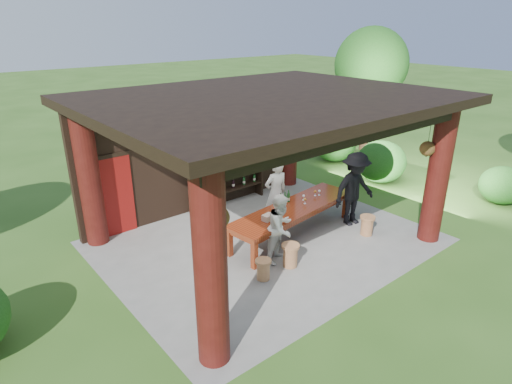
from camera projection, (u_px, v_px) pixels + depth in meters
ground at (266, 241)px, 10.34m from camera, size 90.00×90.00×0.00m
pavilion at (255, 152)px, 9.85m from camera, size 7.50×6.00×3.60m
wine_shelf at (227, 169)px, 12.08m from camera, size 2.37×0.36×2.08m
tasting_table at (293, 211)px, 10.40m from camera, size 3.87×1.43×0.75m
stool_near_left at (290, 255)px, 9.18m from camera, size 0.39×0.39×0.52m
stool_near_right at (367, 225)px, 10.56m from camera, size 0.37×0.37×0.49m
stool_far_left at (263, 269)px, 8.73m from camera, size 0.34×0.34×0.44m
host at (276, 193)px, 10.82m from camera, size 0.70×0.52×1.78m
guest_woman at (281, 228)px, 9.27m from camera, size 0.90×0.79×1.55m
guest_man at (355, 189)px, 10.88m from camera, size 1.33×0.86×1.94m
table_bottles at (285, 198)px, 10.50m from camera, size 0.38×0.12×0.31m
table_glasses at (311, 196)px, 10.83m from camera, size 0.75×0.26×0.15m
napkin_basket at (268, 217)px, 9.65m from camera, size 0.28×0.21×0.14m
shrubs at (289, 211)px, 10.62m from camera, size 14.73×7.82×1.36m
trees at (323, 82)px, 11.86m from camera, size 21.71×9.85×4.80m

